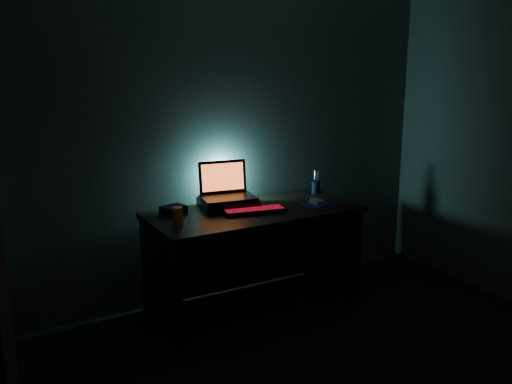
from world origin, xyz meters
TOP-DOWN VIEW (x-y plane):
  - room at (0.00, 0.00)m, footprint 3.50×4.00m
  - desk at (0.00, 1.67)m, footprint 1.50×0.70m
  - riser at (-0.12, 1.78)m, footprint 0.44×0.36m
  - laptop at (-0.11, 1.83)m, footprint 0.41×0.33m
  - keyboard at (-0.02, 1.57)m, footprint 0.45×0.21m
  - mousepad at (0.48, 1.52)m, footprint 0.22×0.20m
  - mouse at (0.48, 1.52)m, footprint 0.07×0.11m
  - pen_cup at (0.68, 1.82)m, footprint 0.08×0.08m
  - juice_glass at (-0.60, 1.55)m, footprint 0.09×0.09m
  - router at (-0.53, 1.82)m, footprint 0.18×0.16m

SIDE VIEW (x-z plane):
  - desk at x=0.00m, z-range 0.12..0.87m
  - mousepad at x=0.48m, z-range 0.75..0.75m
  - keyboard at x=-0.02m, z-range 0.75..0.78m
  - mouse at x=0.48m, z-range 0.75..0.79m
  - router at x=-0.53m, z-range 0.75..0.80m
  - riser at x=-0.12m, z-range 0.75..0.81m
  - pen_cup at x=0.68m, z-range 0.75..0.85m
  - juice_glass at x=-0.60m, z-range 0.75..0.87m
  - laptop at x=-0.11m, z-range 0.74..1.00m
  - room at x=0.00m, z-range 0.00..2.50m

